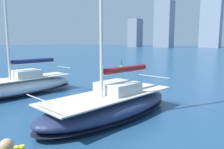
% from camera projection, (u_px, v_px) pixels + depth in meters
% --- Properties ---
extents(sailboat_maroon, '(4.37, 8.82, 11.50)m').
position_uv_depth(sailboat_maroon, '(111.00, 104.00, 11.06)').
color(sailboat_maroon, navy).
rests_on(sailboat_maroon, ground).
extents(sailboat_navy, '(3.39, 8.79, 11.36)m').
position_uv_depth(sailboat_navy, '(20.00, 85.00, 15.63)').
color(sailboat_navy, white).
rests_on(sailboat_navy, ground).
extents(channel_buoy, '(0.70, 0.70, 1.40)m').
position_uv_depth(channel_buoy, '(122.00, 68.00, 29.45)').
color(channel_buoy, green).
rests_on(channel_buoy, ground).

